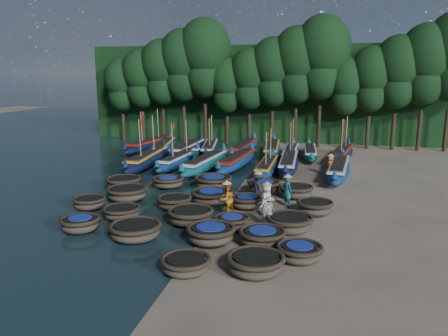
% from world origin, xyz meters
% --- Properties ---
extents(ground, '(120.00, 120.00, 0.00)m').
position_xyz_m(ground, '(0.00, 0.00, 0.00)').
color(ground, gray).
rests_on(ground, ground).
extents(foliage_wall, '(40.00, 3.00, 10.00)m').
position_xyz_m(foliage_wall, '(0.00, 23.50, 5.00)').
color(foliage_wall, black).
rests_on(foliage_wall, ground).
extents(coracle_3, '(1.88, 1.88, 0.63)m').
position_xyz_m(coracle_3, '(0.36, -9.46, 0.36)').
color(coracle_3, brown).
rests_on(coracle_3, ground).
extents(coracle_4, '(2.52, 2.52, 0.75)m').
position_xyz_m(coracle_4, '(2.87, -8.98, 0.43)').
color(coracle_4, brown).
rests_on(coracle_4, ground).
extents(coracle_5, '(2.06, 2.06, 0.71)m').
position_xyz_m(coracle_5, '(-5.66, -6.45, 0.41)').
color(coracle_5, brown).
rests_on(coracle_5, ground).
extents(coracle_6, '(2.70, 2.70, 0.76)m').
position_xyz_m(coracle_6, '(-2.79, -6.79, 0.43)').
color(coracle_6, brown).
rests_on(coracle_6, ground).
extents(coracle_7, '(2.15, 2.15, 0.80)m').
position_xyz_m(coracle_7, '(0.56, -6.52, 0.46)').
color(coracle_7, brown).
rests_on(coracle_7, ground).
extents(coracle_8, '(2.26, 2.26, 0.74)m').
position_xyz_m(coracle_8, '(2.74, -6.29, 0.43)').
color(coracle_8, brown).
rests_on(coracle_8, ground).
extents(coracle_9, '(1.91, 1.91, 0.69)m').
position_xyz_m(coracle_9, '(4.37, -7.50, 0.40)').
color(coracle_9, brown).
rests_on(coracle_9, ground).
extents(coracle_10, '(2.11, 2.11, 0.68)m').
position_xyz_m(coracle_10, '(-7.00, -3.27, 0.39)').
color(coracle_10, brown).
rests_on(coracle_10, ground).
extents(coracle_11, '(2.28, 2.28, 0.67)m').
position_xyz_m(coracle_11, '(-4.58, -4.40, 0.38)').
color(coracle_11, brown).
rests_on(coracle_11, ground).
extents(coracle_12, '(2.42, 2.42, 0.81)m').
position_xyz_m(coracle_12, '(-1.00, -4.39, 0.46)').
color(coracle_12, brown).
rests_on(coracle_12, ground).
extents(coracle_13, '(1.86, 1.86, 0.63)m').
position_xyz_m(coracle_13, '(1.07, -4.54, 0.37)').
color(coracle_13, brown).
rests_on(coracle_13, ground).
extents(coracle_14, '(2.39, 2.39, 0.78)m').
position_xyz_m(coracle_14, '(3.74, -4.31, 0.44)').
color(coracle_14, brown).
rests_on(coracle_14, ground).
extents(coracle_15, '(2.34, 2.34, 0.81)m').
position_xyz_m(coracle_15, '(-5.71, -1.34, 0.46)').
color(coracle_15, brown).
rests_on(coracle_15, ground).
extents(coracle_16, '(1.89, 1.89, 0.72)m').
position_xyz_m(coracle_16, '(-2.56, -2.26, 0.41)').
color(coracle_16, brown).
rests_on(coracle_16, ground).
extents(coracle_17, '(2.29, 2.29, 0.78)m').
position_xyz_m(coracle_17, '(-0.87, -0.88, 0.45)').
color(coracle_17, brown).
rests_on(coracle_17, ground).
extents(coracle_18, '(1.84, 1.84, 0.71)m').
position_xyz_m(coracle_18, '(1.23, -1.29, 0.41)').
color(coracle_18, brown).
rests_on(coracle_18, ground).
extents(coracle_19, '(2.28, 2.28, 0.76)m').
position_xyz_m(coracle_19, '(4.82, -1.59, 0.44)').
color(coracle_19, brown).
rests_on(coracle_19, ground).
extents(coracle_20, '(2.21, 2.21, 0.85)m').
position_xyz_m(coracle_20, '(-6.89, 0.71, 0.48)').
color(coracle_20, brown).
rests_on(coracle_20, ground).
extents(coracle_21, '(2.09, 2.09, 0.72)m').
position_xyz_m(coracle_21, '(-4.39, 1.86, 0.41)').
color(coracle_21, brown).
rests_on(coracle_21, ground).
extents(coracle_22, '(2.59, 2.59, 0.84)m').
position_xyz_m(coracle_22, '(-1.52, 2.25, 0.48)').
color(coracle_22, brown).
rests_on(coracle_22, ground).
extents(coracle_23, '(2.22, 2.22, 0.77)m').
position_xyz_m(coracle_23, '(1.70, 2.02, 0.44)').
color(coracle_23, brown).
rests_on(coracle_23, ground).
extents(coracle_24, '(2.28, 2.28, 0.77)m').
position_xyz_m(coracle_24, '(3.70, 1.34, 0.44)').
color(coracle_24, brown).
rests_on(coracle_24, ground).
extents(long_boat_2, '(2.06, 9.16, 3.89)m').
position_xyz_m(long_boat_2, '(-8.13, 7.50, 0.62)').
color(long_boat_2, '#0E1634').
rests_on(long_boat_2, ground).
extents(long_boat_3, '(2.13, 8.37, 3.57)m').
position_xyz_m(long_boat_3, '(-5.68, 8.10, 0.57)').
color(long_boat_3, navy).
rests_on(long_boat_3, ground).
extents(long_boat_4, '(2.53, 8.73, 1.55)m').
position_xyz_m(long_boat_4, '(-3.39, 7.25, 0.59)').
color(long_boat_4, '#10595D').
rests_on(long_boat_4, ground).
extents(long_boat_5, '(2.54, 8.61, 1.53)m').
position_xyz_m(long_boat_5, '(-1.23, 8.54, 0.58)').
color(long_boat_5, navy).
rests_on(long_boat_5, ground).
extents(long_boat_6, '(1.41, 7.63, 3.24)m').
position_xyz_m(long_boat_6, '(1.26, 7.14, 0.51)').
color(long_boat_6, navy).
rests_on(long_boat_6, ground).
extents(long_boat_7, '(1.68, 8.50, 1.50)m').
position_xyz_m(long_boat_7, '(2.69, 8.58, 0.57)').
color(long_boat_7, '#0E1634').
rests_on(long_boat_7, ground).
extents(long_boat_8, '(2.32, 8.54, 1.51)m').
position_xyz_m(long_boat_8, '(6.29, 7.24, 0.57)').
color(long_boat_8, navy).
rests_on(long_boat_8, ground).
extents(long_boat_9, '(2.84, 8.96, 3.84)m').
position_xyz_m(long_boat_9, '(-10.57, 14.27, 0.61)').
color(long_boat_9, '#0E1634').
rests_on(long_boat_9, ground).
extents(long_boat_10, '(2.97, 8.77, 1.56)m').
position_xyz_m(long_boat_10, '(-8.87, 12.97, 0.60)').
color(long_boat_10, navy).
rests_on(long_boat_10, ground).
extents(long_boat_11, '(1.77, 8.50, 1.50)m').
position_xyz_m(long_boat_11, '(-6.51, 12.95, 0.57)').
color(long_boat_11, '#0E1634').
rests_on(long_boat_11, ground).
extents(long_boat_12, '(2.71, 7.94, 3.42)m').
position_xyz_m(long_boat_12, '(-4.73, 13.77, 0.54)').
color(long_boat_12, '#0E1634').
rests_on(long_boat_12, ground).
extents(long_boat_13, '(2.10, 9.05, 1.59)m').
position_xyz_m(long_boat_13, '(-1.68, 14.12, 0.61)').
color(long_boat_13, navy).
rests_on(long_boat_13, ground).
extents(long_boat_14, '(2.08, 8.67, 1.53)m').
position_xyz_m(long_boat_14, '(0.81, 14.21, 0.58)').
color(long_boat_14, navy).
rests_on(long_boat_14, ground).
extents(long_boat_15, '(1.45, 7.75, 3.29)m').
position_xyz_m(long_boat_15, '(2.48, 13.22, 0.52)').
color(long_boat_15, navy).
rests_on(long_boat_15, ground).
extents(long_boat_16, '(1.72, 7.30, 1.29)m').
position_xyz_m(long_boat_16, '(4.11, 13.96, 0.49)').
color(long_boat_16, '#10595D').
rests_on(long_boat_16, ground).
extents(long_boat_17, '(2.89, 8.42, 3.63)m').
position_xyz_m(long_boat_17, '(6.75, 13.32, 0.58)').
color(long_boat_17, '#0E1634').
rests_on(long_boat_17, ground).
extents(fisherman_0, '(0.78, 0.98, 1.95)m').
position_xyz_m(fisherman_0, '(2.42, -2.37, 0.93)').
color(fisherman_0, silver).
rests_on(fisherman_0, ground).
extents(fisherman_1, '(0.73, 0.75, 1.93)m').
position_xyz_m(fisherman_1, '(3.31, -0.40, 0.96)').
color(fisherman_1, '#175861').
rests_on(fisherman_1, ground).
extents(fisherman_2, '(1.08, 1.10, 1.99)m').
position_xyz_m(fisherman_2, '(0.43, -2.74, 0.94)').
color(fisherman_2, '#B86718').
rests_on(fisherman_2, ground).
extents(fisherman_3, '(1.27, 1.28, 1.97)m').
position_xyz_m(fisherman_3, '(1.65, -0.12, 0.92)').
color(fisherman_3, black).
rests_on(fisherman_3, ground).
extents(fisherman_4, '(0.72, 0.97, 1.72)m').
position_xyz_m(fisherman_4, '(2.76, -4.18, 0.84)').
color(fisherman_4, silver).
rests_on(fisherman_4, ground).
extents(fisherman_5, '(0.98, 1.46, 1.71)m').
position_xyz_m(fisherman_5, '(-4.43, 7.80, 0.80)').
color(fisherman_5, '#175861').
rests_on(fisherman_5, ground).
extents(fisherman_6, '(0.84, 0.91, 1.76)m').
position_xyz_m(fisherman_6, '(5.69, 7.30, 0.85)').
color(fisherman_6, '#B86718').
rests_on(fisherman_6, ground).
extents(tree_0, '(3.68, 3.68, 8.68)m').
position_xyz_m(tree_0, '(-16.00, 20.00, 5.97)').
color(tree_0, black).
rests_on(tree_0, ground).
extents(tree_1, '(4.09, 4.09, 9.65)m').
position_xyz_m(tree_1, '(-13.70, 20.00, 6.65)').
color(tree_1, black).
rests_on(tree_1, ground).
extents(tree_2, '(4.51, 4.51, 10.63)m').
position_xyz_m(tree_2, '(-11.40, 20.00, 7.32)').
color(tree_2, black).
rests_on(tree_2, ground).
extents(tree_3, '(4.92, 4.92, 11.60)m').
position_xyz_m(tree_3, '(-9.10, 20.00, 8.00)').
color(tree_3, black).
rests_on(tree_3, ground).
extents(tree_4, '(5.34, 5.34, 12.58)m').
position_xyz_m(tree_4, '(-6.80, 20.00, 8.67)').
color(tree_4, black).
rests_on(tree_4, ground).
extents(tree_5, '(3.68, 3.68, 8.68)m').
position_xyz_m(tree_5, '(-4.50, 20.00, 5.97)').
color(tree_5, black).
rests_on(tree_5, ground).
extents(tree_6, '(4.09, 4.09, 9.65)m').
position_xyz_m(tree_6, '(-2.20, 20.00, 6.65)').
color(tree_6, black).
rests_on(tree_6, ground).
extents(tree_7, '(4.51, 4.51, 10.63)m').
position_xyz_m(tree_7, '(0.10, 20.00, 7.32)').
color(tree_7, black).
rests_on(tree_7, ground).
extents(tree_8, '(4.92, 4.92, 11.60)m').
position_xyz_m(tree_8, '(2.40, 20.00, 8.00)').
color(tree_8, black).
rests_on(tree_8, ground).
extents(tree_9, '(5.34, 5.34, 12.58)m').
position_xyz_m(tree_9, '(4.70, 20.00, 8.67)').
color(tree_9, black).
rests_on(tree_9, ground).
extents(tree_10, '(3.68, 3.68, 8.68)m').
position_xyz_m(tree_10, '(7.00, 20.00, 5.97)').
color(tree_10, black).
rests_on(tree_10, ground).
extents(tree_11, '(4.09, 4.09, 9.65)m').
position_xyz_m(tree_11, '(9.30, 20.00, 6.65)').
color(tree_11, black).
rests_on(tree_11, ground).
extents(tree_12, '(4.51, 4.51, 10.63)m').
position_xyz_m(tree_12, '(11.60, 20.00, 7.32)').
color(tree_12, black).
rests_on(tree_12, ground).
extents(tree_13, '(4.92, 4.92, 11.60)m').
position_xyz_m(tree_13, '(13.90, 20.00, 8.00)').
color(tree_13, black).
rests_on(tree_13, ground).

